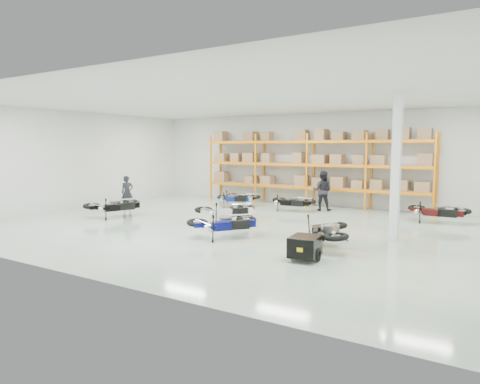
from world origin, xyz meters
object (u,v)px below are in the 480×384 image
Objects in this scene: moto_back_a at (235,196)px; moto_back_b at (241,195)px; moto_back_c at (292,199)px; moto_black_far_left at (114,202)px; moto_touring_right at (327,227)px; person_left at (127,193)px; person_back at (322,191)px; trailer at (305,246)px; moto_blue_centre at (225,219)px; moto_back_d at (438,208)px; moto_silver_left at (227,207)px.

moto_back_a is 0.38m from moto_back_b.
moto_back_c reaches higher than moto_back_a.
moto_black_far_left is 6.30m from moto_back_b.
moto_touring_right is 1.28× the size of person_left.
moto_back_c is at bearing 28.31° from person_back.
moto_black_far_left is at bearing 157.69° from moto_touring_right.
moto_back_c is at bearing -35.97° from person_left.
moto_back_a is (-6.87, 7.56, 0.14)m from trailer.
moto_blue_centre reaches higher than moto_back_b.
moto_back_d is (8.91, -0.30, 0.06)m from moto_back_b.
person_left reaches higher than moto_back_a.
moto_blue_centre is 0.98× the size of moto_black_far_left.
moto_touring_right is at bearing -162.19° from moto_black_far_left.
moto_back_d is at bearing 51.41° from moto_touring_right.
moto_back_b is at bearing -23.71° from moto_silver_left.
moto_silver_left is 1.00× the size of moto_black_far_left.
person_back is (4.05, 0.45, 0.37)m from moto_back_b.
person_left is (-10.49, 4.03, 0.41)m from trailer.
person_left is 0.86× the size of person_back.
trailer is 0.96× the size of person_left.
moto_silver_left reaches higher than moto_blue_centre.
moto_black_far_left is 12.64m from moto_back_d.
person_left is (-12.63, -3.60, 0.19)m from moto_back_d.
moto_back_b is 0.96× the size of person_back.
moto_silver_left reaches higher than moto_touring_right.
moto_touring_right is 9.27m from moto_back_b.
person_back is at bearing -70.18° from moto_silver_left.
person_left reaches higher than moto_black_far_left.
person_back reaches higher than moto_back_d.
moto_black_far_left is 1.31× the size of person_left.
moto_back_d is (6.75, 4.21, -0.03)m from moto_silver_left.
person_left is at bearing 142.51° from moto_back_b.
person_back reaches higher than moto_black_far_left.
moto_back_c is 5.95m from moto_back_d.
moto_back_a is 9.02m from moto_back_d.
moto_silver_left is 4.73m from moto_back_a.
person_left reaches higher than moto_back_b.
moto_black_far_left is (-6.02, 0.95, 0.01)m from moto_blue_centre.
moto_back_b is 1.11× the size of person_left.
moto_back_b is 8.92m from moto_back_d.
trailer is 0.86× the size of moto_back_b.
moto_back_c is 1.44m from person_back.
person_back reaches higher than trailer.
person_back is (0.50, 7.20, 0.29)m from moto_blue_centre.
moto_silver_left is at bearing -143.41° from moto_black_far_left.
moto_blue_centre reaches higher than moto_back_a.
person_back reaches higher than moto_blue_centre.
moto_black_far_left is 1.25× the size of moto_back_a.
moto_touring_right is 6.40m from moto_back_d.
moto_black_far_left is at bearing 132.19° from moto_back_c.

